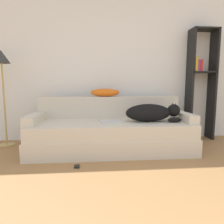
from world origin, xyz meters
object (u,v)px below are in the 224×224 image
Objects in this scene: bookshelf at (201,79)px; floor_lamp at (2,68)px; couch at (111,136)px; laptop at (110,121)px; throw_pillow at (105,93)px; dog at (152,113)px; power_adapter at (77,166)px.

floor_lamp is at bearing -176.93° from bookshelf.
floor_lamp reaches higher than couch.
laptop is at bearing -160.83° from bookshelf.
bookshelf is 3.25m from floor_lamp.
throw_pillow is at bearing 84.75° from laptop.
laptop is 0.22× the size of floor_lamp.
bookshelf reaches higher than laptop.
bookshelf is at bearing 3.07° from floor_lamp.
bookshelf reaches higher than throw_pillow.
throw_pillow is 1.70m from bookshelf.
dog is at bearing -149.86° from bookshelf.
throw_pillow is (-0.05, 0.42, 0.40)m from laptop.
couch is 1.89m from bookshelf.
laptop is at bearing 52.47° from power_adapter.
floor_lamp is at bearing 154.12° from laptop.
throw_pillow is 1.61m from floor_lamp.
bookshelf is at bearing 30.14° from dog.
floor_lamp is (-3.24, -0.17, 0.16)m from bookshelf.
bookshelf is 2.57m from power_adapter.
power_adapter is (-0.43, -0.56, -0.43)m from laptop.
dog is at bearing -6.88° from couch.
floor_lamp reaches higher than laptop.
laptop is (-0.60, 0.03, -0.12)m from dog.
floor_lamp is (-2.22, 0.42, 0.65)m from dog.
bookshelf reaches higher than dog.
power_adapter is (-0.45, -0.61, -0.20)m from couch.
couch is at bearing -161.94° from bookshelf.
couch is 0.74m from throw_pillow.
throw_pillow is 1.34m from power_adapter.
bookshelf is (1.02, 0.60, 0.49)m from dog.
throw_pillow is 0.25× the size of bookshelf.
couch is 4.92× the size of throw_pillow.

